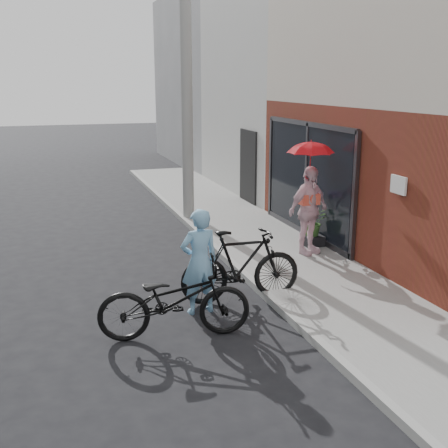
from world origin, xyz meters
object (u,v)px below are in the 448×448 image
utility_pole (187,80)px  bike_left (174,300)px  planter (312,240)px  bike_right (241,265)px  officer (199,262)px  kimono_woman (308,211)px

utility_pole → bike_left: bearing=-106.6°
utility_pole → planter: (1.80, -3.36, -3.27)m
utility_pole → bike_right: utility_pole is taller
utility_pole → bike_right: (-0.58, -5.48, -2.90)m
officer → kimono_woman: size_ratio=0.94×
planter → officer: bearing=-143.0°
officer → planter: (3.15, 2.38, -0.60)m
bike_left → bike_right: 1.66m
utility_pole → officer: 6.47m
utility_pole → bike_right: size_ratio=3.50×
kimono_woman → planter: bearing=31.1°
bike_right → kimono_woman: size_ratio=1.13×
utility_pole → officer: (-1.35, -5.73, -2.68)m
utility_pole → bike_left: (-1.92, -6.46, -2.95)m
utility_pole → officer: bearing=-103.3°
officer → bike_right: (0.77, 0.26, -0.22)m
officer → kimono_woman: bearing=-151.5°
utility_pole → kimono_woman: (1.43, -3.84, -2.50)m
kimono_woman → bike_right: bearing=-162.2°
planter → kimono_woman: bearing=-127.5°
bike_left → kimono_woman: (3.36, 2.62, 0.45)m
bike_right → officer: bearing=110.3°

